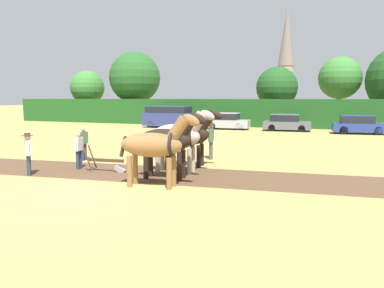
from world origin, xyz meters
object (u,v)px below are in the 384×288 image
Objects in this scene: draft_horse_lead_right at (168,140)px; church_spire at (286,58)px; farmer_at_plow at (79,148)px; parked_car_center_left at (286,123)px; parked_van at (168,117)px; parked_car_center at (359,125)px; farmer_onlooker_left at (28,151)px; draft_horse_trail_right at (187,134)px; tree_far_left at (87,88)px; parked_car_left at (227,121)px; farmer_onlooker_right at (84,141)px; tree_center_left at (277,88)px; draft_horse_lead_left at (155,145)px; tree_center at (340,78)px; draft_horse_trail_left at (178,136)px; tree_left at (135,78)px; plow at (109,164)px; farmer_beside_team at (211,137)px.

church_spire is at bearing 87.42° from draft_horse_lead_right.
parked_car_center_left is at bearing 65.97° from farmer_at_plow.
parked_van is (-5.77, -42.26, -9.60)m from church_spire.
parked_car_center is at bearing 64.72° from draft_horse_lead_right.
farmer_at_plow is 0.95× the size of farmer_onlooker_left.
tree_far_left is at bearing 126.74° from draft_horse_trail_right.
draft_horse_lead_right is at bearing -82.36° from parked_car_left.
farmer_onlooker_right is at bearing -71.74° from parked_van.
tree_center_left is 30.49m from farmer_at_plow.
draft_horse_lead_right is at bearing -86.25° from church_spire.
draft_horse_lead_left reaches higher than parked_van.
parked_van is at bearing -147.99° from tree_center.
draft_horse_lead_left is 0.99× the size of draft_horse_trail_right.
parked_car_left is (-3.29, -8.58, -3.35)m from tree_center_left.
draft_horse_trail_left reaches higher than parked_car_center.
tree_left is 21.07m from parked_car_center_left.
church_spire reaches higher than farmer_onlooker_right.
draft_horse_lead_right is 2.99m from plow.
farmer_onlooker_left is at bearing -97.90° from tree_center_left.
tree_left reaches higher than parked_car_center.
draft_horse_trail_right is at bearing 89.94° from draft_horse_trail_left.
tree_center_left reaches higher than farmer_beside_team.
farmer_onlooker_right is at bearing -130.21° from parked_car_center.
parked_van reaches higher than plow.
tree_far_left is 0.89× the size of tree_center.
parked_car_center_left is at bearing 72.69° from plow.
draft_horse_lead_right is 0.62× the size of parked_car_center.
parked_car_left is (-4.05, 21.93, -0.66)m from draft_horse_lead_right.
draft_horse_trail_right is 0.55× the size of parked_van.
tree_center_left is at bearing 82.09° from farmer_beside_team.
parked_car_center is (12.70, 19.09, -0.16)m from farmer_onlooker_right.
draft_horse_lead_left is 1.76× the size of farmer_onlooker_left.
tree_left is at bearing -4.80° from tree_far_left.
draft_horse_lead_left reaches higher than draft_horse_lead_right.
draft_horse_trail_left is 21.37m from parked_car_center.
tree_far_left reaches higher than draft_horse_trail_left.
draft_horse_lead_left is 1.06× the size of draft_horse_lead_right.
parked_car_center_left is at bearing 7.45° from parked_van.
farmer_onlooker_right is 19.75m from parked_car_left.
farmer_at_plow is at bearing -107.83° from tree_center.
tree_far_left is 2.39× the size of draft_horse_trail_left.
plow is at bearing -89.42° from parked_car_left.
tree_left reaches higher than draft_horse_trail_left.
tree_far_left reaches higher than draft_horse_lead_left.
tree_far_left reaches higher than farmer_onlooker_right.
plow is 22.07m from parked_car_center_left.
church_spire is 43.72m from parked_van.
tree_center_left is at bearing 124.76° from parked_car_center.
tree_far_left is 3.68× the size of farmer_beside_team.
tree_center is at bearing 61.30° from parked_car_center_left.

